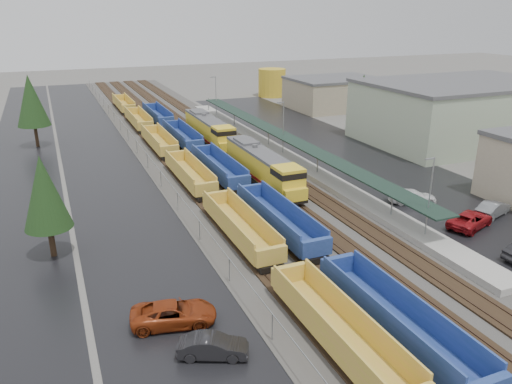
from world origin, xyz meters
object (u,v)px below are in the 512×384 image
well_string_blue (244,190)px  parked_car_east_e (493,209)px  locomotive_lead (263,167)px  parked_car_east_b (470,220)px  parked_car_west_c (174,314)px  locomotive_trail (209,130)px  storage_tank (272,83)px  parked_car_west_b (213,347)px  parked_car_east_c (413,197)px  well_string_yellow (190,174)px

well_string_blue → parked_car_east_e: (21.94, -13.90, -0.44)m
locomotive_lead → parked_car_east_e: 25.37m
locomotive_lead → parked_car_east_b: bearing=-54.5°
well_string_blue → parked_car_west_c: bearing=-123.1°
locomotive_trail → parked_car_west_c: size_ratio=3.31×
locomotive_trail → storage_tank: size_ratio=2.87×
parked_car_west_b → parked_car_east_e: parked_car_east_e is taller
parked_car_west_b → parked_car_east_c: (28.23, 16.16, 0.03)m
storage_tank → parked_car_east_e: size_ratio=1.39×
parked_car_west_c → parked_car_east_b: bearing=-69.1°
parked_car_west_b → parked_car_east_c: size_ratio=0.84×
locomotive_lead → parked_car_east_c: 17.39m
parked_car_west_b → parked_car_east_b: (29.12, 8.74, 0.07)m
well_string_yellow → parked_car_east_b: well_string_yellow is taller
well_string_yellow → parked_car_west_c: 29.07m
parked_car_west_b → parked_car_east_b: bearing=-49.9°
locomotive_trail → parked_car_west_b: 51.30m
locomotive_trail → parked_car_west_b: (-15.48, -48.89, -1.59)m
parked_car_west_c → parked_car_east_b: parked_car_west_c is taller
locomotive_trail → well_string_blue: bearing=-99.1°
well_string_yellow → parked_car_west_b: well_string_yellow is taller
parked_car_west_b → parked_car_east_b: 30.40m
locomotive_lead → well_string_blue: (-4.00, -3.97, -1.08)m
well_string_yellow → storage_tank: size_ratio=17.72×
locomotive_trail → parked_car_east_e: (17.94, -38.88, -1.52)m
parked_car_west_b → well_string_blue: bearing=-2.2°
parked_car_east_c → parked_car_east_e: parked_car_east_e is taller
parked_car_east_b → parked_car_east_e: 4.48m
well_string_blue → storage_tank: size_ratio=15.81×
locomotive_trail → parked_car_east_b: 42.43m
locomotive_lead → well_string_yellow: (-8.00, 4.04, -1.11)m
parked_car_east_b → well_string_blue: bearing=29.3°
locomotive_trail → parked_car_east_e: bearing=-65.2°
well_string_yellow → parked_car_west_c: bearing=-107.7°
parked_car_west_b → parked_car_east_c: 32.52m
parked_car_east_b → parked_car_east_e: size_ratio=1.18×
well_string_yellow → parked_car_east_e: well_string_yellow is taller
well_string_blue → parked_car_east_b: 23.27m
locomotive_trail → parked_car_west_c: (-16.84, -44.65, -1.51)m
locomotive_lead → locomotive_trail: bearing=90.0°
storage_tank → parked_car_east_c: bearing=-102.3°
parked_car_east_c → parked_car_east_b: bearing=-150.2°
well_string_yellow → well_string_blue: well_string_blue is taller
parked_car_east_c → well_string_blue: bearing=88.1°
locomotive_trail → parked_car_east_e: 42.84m
well_string_yellow → storage_tank: 66.35m
parked_car_west_b → storage_tank: bearing=-3.1°
well_string_blue → parked_car_east_e: bearing=-32.4°
locomotive_lead → parked_car_west_c: bearing=-125.5°
well_string_yellow → parked_car_east_b: bearing=-47.0°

